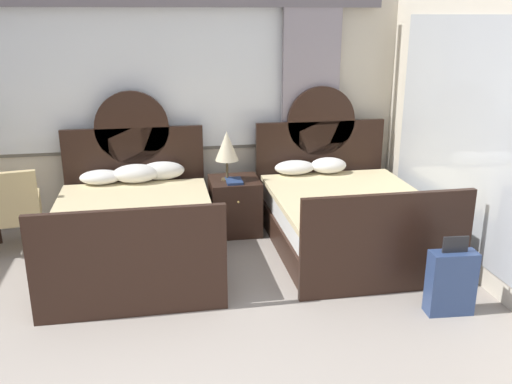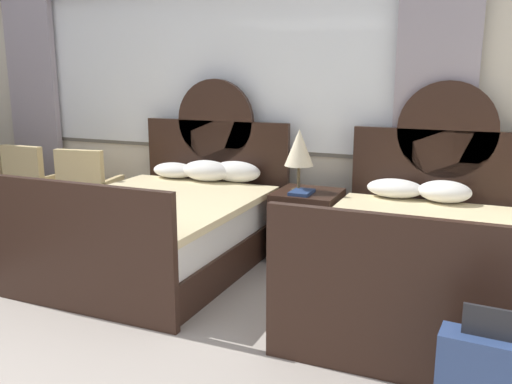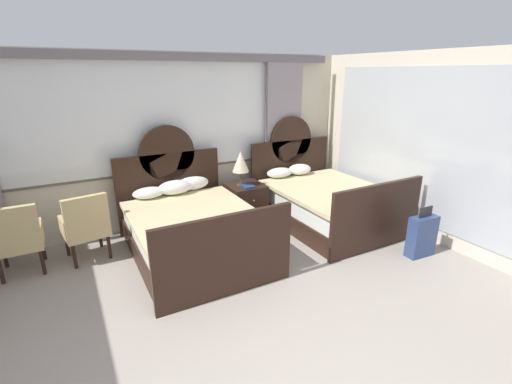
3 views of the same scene
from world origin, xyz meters
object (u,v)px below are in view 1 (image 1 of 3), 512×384
object	(u,v)px
bed_near_mirror	(345,216)
armchair_by_window_left	(14,207)
table_lamp_on_nightstand	(227,147)
nightstand_between_beds	(235,206)
suitcase_on_floor	(451,282)
bed_near_window	(135,228)
book_on_nightstand	(234,181)

from	to	relation	value
bed_near_mirror	armchair_by_window_left	bearing A→B (deg)	171.77
armchair_by_window_left	table_lamp_on_nightstand	bearing A→B (deg)	2.99
nightstand_between_beds	table_lamp_on_nightstand	xyz separation A→B (m)	(-0.09, -0.02, 0.72)
bed_near_mirror	suitcase_on_floor	bearing A→B (deg)	-75.00
bed_near_window	table_lamp_on_nightstand	distance (m)	1.41
table_lamp_on_nightstand	book_on_nightstand	size ratio (longest dim) A/B	2.21
bed_near_mirror	nightstand_between_beds	distance (m)	1.31
nightstand_between_beds	suitcase_on_floor	world-z (taller)	suitcase_on_floor
suitcase_on_floor	book_on_nightstand	bearing A→B (deg)	126.98
book_on_nightstand	suitcase_on_floor	xyz separation A→B (m)	(1.58, -2.10, -0.37)
nightstand_between_beds	table_lamp_on_nightstand	size ratio (longest dim) A/B	1.13
bed_near_window	bed_near_mirror	world-z (taller)	same
nightstand_between_beds	armchair_by_window_left	xyz separation A→B (m)	(-2.42, -0.14, 0.18)
armchair_by_window_left	suitcase_on_floor	distance (m)	4.49
bed_near_window	suitcase_on_floor	world-z (taller)	bed_near_window
book_on_nightstand	table_lamp_on_nightstand	bearing A→B (deg)	122.86
armchair_by_window_left	bed_near_window	bearing A→B (deg)	-21.48
book_on_nightstand	armchair_by_window_left	xyz separation A→B (m)	(-2.40, -0.02, -0.16)
table_lamp_on_nightstand	armchair_by_window_left	world-z (taller)	table_lamp_on_nightstand
bed_near_mirror	book_on_nightstand	size ratio (longest dim) A/B	8.53
bed_near_mirror	table_lamp_on_nightstand	bearing A→B (deg)	152.51
bed_near_window	armchair_by_window_left	distance (m)	1.38
table_lamp_on_nightstand	armchair_by_window_left	size ratio (longest dim) A/B	0.61
bed_near_mirror	bed_near_window	bearing A→B (deg)	179.71
table_lamp_on_nightstand	nightstand_between_beds	bearing A→B (deg)	9.98
bed_near_window	book_on_nightstand	bearing A→B (deg)	25.12
nightstand_between_beds	book_on_nightstand	size ratio (longest dim) A/B	2.50
suitcase_on_floor	armchair_by_window_left	bearing A→B (deg)	152.48
bed_near_mirror	book_on_nightstand	xyz separation A→B (m)	(-1.16, 0.54, 0.30)
book_on_nightstand	armchair_by_window_left	bearing A→B (deg)	-179.47
table_lamp_on_nightstand	suitcase_on_floor	bearing A→B (deg)	-53.20
bed_near_mirror	armchair_by_window_left	distance (m)	3.60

